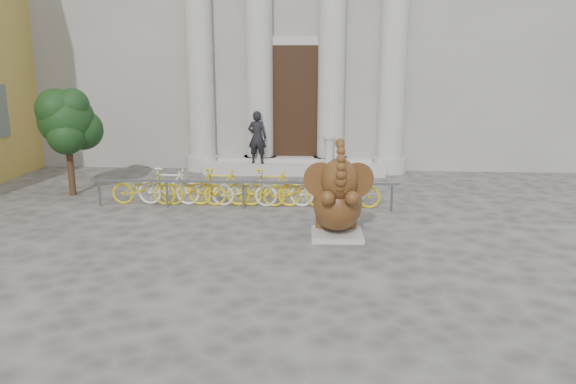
# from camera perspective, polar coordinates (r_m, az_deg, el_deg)

# --- Properties ---
(ground) EXTENTS (80.00, 80.00, 0.00)m
(ground) POSITION_cam_1_polar(r_m,az_deg,el_deg) (9.99, -2.21, -8.99)
(ground) COLOR #474442
(ground) RESTS_ON ground
(classical_building) EXTENTS (22.00, 10.70, 12.00)m
(classical_building) POSITION_cam_1_polar(r_m,az_deg,el_deg) (24.22, 1.43, 18.69)
(classical_building) COLOR gray
(classical_building) RESTS_ON ground
(entrance_steps) EXTENTS (6.00, 1.20, 0.36)m
(entrance_steps) POSITION_cam_1_polar(r_m,az_deg,el_deg) (18.96, 0.66, 2.48)
(entrance_steps) COLOR #A8A59E
(entrance_steps) RESTS_ON ground
(elephant_statue) EXTENTS (1.48, 1.65, 2.21)m
(elephant_statue) POSITION_cam_1_polar(r_m,az_deg,el_deg) (12.07, 5.08, -1.00)
(elephant_statue) COLOR #A8A59E
(elephant_statue) RESTS_ON ground
(bike_rack) EXTENTS (8.00, 0.53, 1.00)m
(bike_rack) POSITION_cam_1_polar(r_m,az_deg,el_deg) (14.72, -4.45, 0.46)
(bike_rack) COLOR slate
(bike_rack) RESTS_ON ground
(tree) EXTENTS (1.73, 1.58, 3.01)m
(tree) POSITION_cam_1_polar(r_m,az_deg,el_deg) (16.73, -21.52, 6.69)
(tree) COLOR #332114
(tree) RESTS_ON ground
(pedestrian) EXTENTS (0.70, 0.52, 1.75)m
(pedestrian) POSITION_cam_1_polar(r_m,az_deg,el_deg) (18.68, -3.15, 5.57)
(pedestrian) COLOR black
(pedestrian) RESTS_ON entrance_steps
(balustrade_post) EXTENTS (0.39, 0.39, 0.96)m
(balustrade_post) POSITION_cam_1_polar(r_m,az_deg,el_deg) (18.53, 4.19, 4.15)
(balustrade_post) COLOR #A8A59E
(balustrade_post) RESTS_ON entrance_steps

